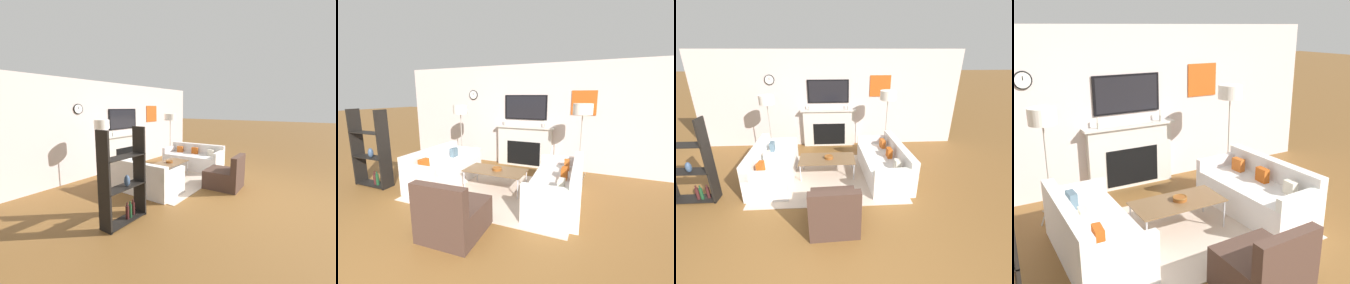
# 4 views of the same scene
# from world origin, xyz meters

# --- Properties ---
(fireplace_wall) EXTENTS (7.47, 0.28, 2.70)m
(fireplace_wall) POSITION_xyz_m (0.00, 4.45, 1.23)
(fireplace_wall) COLOR beige
(fireplace_wall) RESTS_ON ground_plane
(area_rug) EXTENTS (3.12, 2.16, 0.01)m
(area_rug) POSITION_xyz_m (0.00, 2.51, 0.01)
(area_rug) COLOR beige
(area_rug) RESTS_ON ground_plane
(couch_left) EXTENTS (0.86, 1.76, 0.76)m
(couch_left) POSITION_xyz_m (-1.25, 2.51, 0.29)
(couch_left) COLOR silver
(couch_left) RESTS_ON ground_plane
(couch_right) EXTENTS (0.95, 1.88, 0.76)m
(couch_right) POSITION_xyz_m (1.25, 2.51, 0.28)
(couch_right) COLOR silver
(couch_right) RESTS_ON ground_plane
(armchair) EXTENTS (0.80, 0.86, 0.84)m
(armchair) POSITION_xyz_m (0.08, 0.99, 0.27)
(armchair) COLOR #453026
(armchair) RESTS_ON ground_plane
(coffee_table) EXTENTS (1.24, 0.61, 0.42)m
(coffee_table) POSITION_xyz_m (-0.04, 2.60, 0.39)
(coffee_table) COLOR brown
(coffee_table) RESTS_ON ground_plane
(decorative_bowl) EXTENTS (0.20, 0.20, 0.06)m
(decorative_bowl) POSITION_xyz_m (-0.01, 2.60, 0.45)
(decorative_bowl) COLOR brown
(decorative_bowl) RESTS_ON coffee_table
(floor_lamp_left) EXTENTS (0.37, 0.37, 1.67)m
(floor_lamp_left) POSITION_xyz_m (-1.50, 3.61, 1.52)
(floor_lamp_left) COLOR #9E998E
(floor_lamp_left) RESTS_ON ground_plane
(floor_lamp_right) EXTENTS (0.41, 0.41, 1.75)m
(floor_lamp_right) POSITION_xyz_m (1.50, 3.61, 1.60)
(floor_lamp_right) COLOR #9E998E
(floor_lamp_right) RESTS_ON ground_plane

